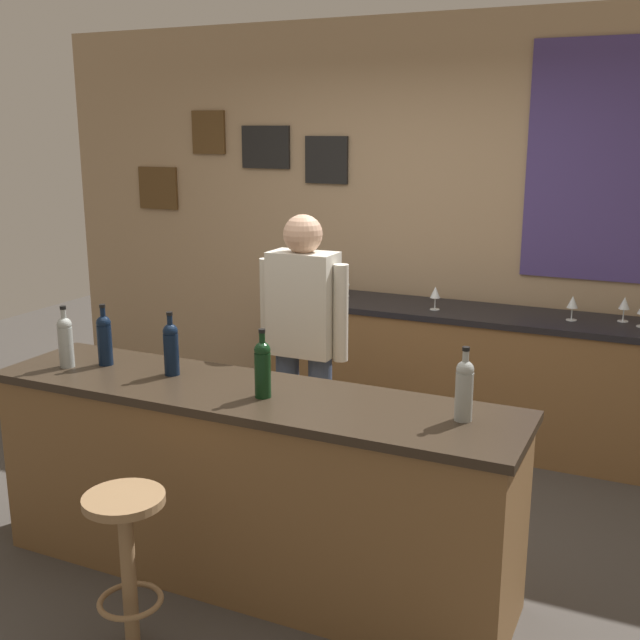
# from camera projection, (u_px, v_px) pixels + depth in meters

# --- Properties ---
(ground_plane) EXTENTS (10.00, 10.00, 0.00)m
(ground_plane) POSITION_uv_depth(u_px,v_px,m) (290.00, 535.00, 4.06)
(ground_plane) COLOR #423D38
(back_wall) EXTENTS (6.00, 0.09, 2.80)m
(back_wall) POSITION_uv_depth(u_px,v_px,m) (421.00, 221.00, 5.50)
(back_wall) COLOR tan
(back_wall) RESTS_ON ground_plane
(bar_counter) EXTENTS (2.50, 0.60, 0.92)m
(bar_counter) POSITION_uv_depth(u_px,v_px,m) (249.00, 485.00, 3.60)
(bar_counter) COLOR brown
(bar_counter) RESTS_ON ground_plane
(side_counter) EXTENTS (2.59, 0.56, 0.90)m
(side_counter) POSITION_uv_depth(u_px,v_px,m) (454.00, 374.00, 5.24)
(side_counter) COLOR brown
(side_counter) RESTS_ON ground_plane
(bartender) EXTENTS (0.52, 0.21, 1.62)m
(bartender) POSITION_uv_depth(u_px,v_px,m) (303.00, 340.00, 4.25)
(bartender) COLOR #384766
(bartender) RESTS_ON ground_plane
(bar_stool) EXTENTS (0.32, 0.32, 0.68)m
(bar_stool) POSITION_uv_depth(u_px,v_px,m) (127.00, 547.00, 3.07)
(bar_stool) COLOR olive
(bar_stool) RESTS_ON ground_plane
(wine_bottle_a) EXTENTS (0.07, 0.07, 0.31)m
(wine_bottle_a) POSITION_uv_depth(u_px,v_px,m) (65.00, 340.00, 3.80)
(wine_bottle_a) COLOR #999E99
(wine_bottle_a) RESTS_ON bar_counter
(wine_bottle_b) EXTENTS (0.07, 0.07, 0.31)m
(wine_bottle_b) POSITION_uv_depth(u_px,v_px,m) (104.00, 338.00, 3.84)
(wine_bottle_b) COLOR black
(wine_bottle_b) RESTS_ON bar_counter
(wine_bottle_c) EXTENTS (0.07, 0.07, 0.31)m
(wine_bottle_c) POSITION_uv_depth(u_px,v_px,m) (171.00, 347.00, 3.68)
(wine_bottle_c) COLOR black
(wine_bottle_c) RESTS_ON bar_counter
(wine_bottle_d) EXTENTS (0.07, 0.07, 0.31)m
(wine_bottle_d) POSITION_uv_depth(u_px,v_px,m) (263.00, 367.00, 3.38)
(wine_bottle_d) COLOR black
(wine_bottle_d) RESTS_ON bar_counter
(wine_bottle_e) EXTENTS (0.07, 0.07, 0.31)m
(wine_bottle_e) POSITION_uv_depth(u_px,v_px,m) (464.00, 388.00, 3.11)
(wine_bottle_e) COLOR #999E99
(wine_bottle_e) RESTS_ON bar_counter
(wine_glass_a) EXTENTS (0.07, 0.07, 0.16)m
(wine_glass_a) POSITION_uv_depth(u_px,v_px,m) (345.00, 281.00, 5.49)
(wine_glass_a) COLOR silver
(wine_glass_a) RESTS_ON side_counter
(wine_glass_b) EXTENTS (0.07, 0.07, 0.16)m
(wine_glass_b) POSITION_uv_depth(u_px,v_px,m) (435.00, 293.00, 5.09)
(wine_glass_b) COLOR silver
(wine_glass_b) RESTS_ON side_counter
(wine_glass_c) EXTENTS (0.07, 0.07, 0.16)m
(wine_glass_c) POSITION_uv_depth(u_px,v_px,m) (573.00, 303.00, 4.81)
(wine_glass_c) COLOR silver
(wine_glass_c) RESTS_ON side_counter
(wine_glass_d) EXTENTS (0.07, 0.07, 0.16)m
(wine_glass_d) POSITION_uv_depth(u_px,v_px,m) (624.00, 304.00, 4.78)
(wine_glass_d) COLOR silver
(wine_glass_d) RESTS_ON side_counter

